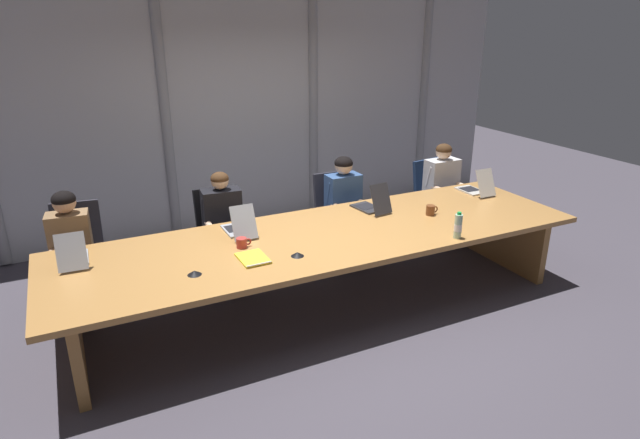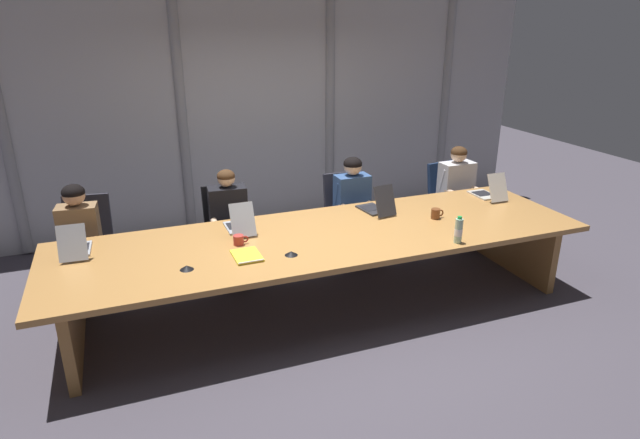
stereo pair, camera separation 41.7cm
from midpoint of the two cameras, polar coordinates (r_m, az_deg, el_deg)
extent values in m
plane|color=#47424C|center=(5.19, 2.86, -9.12)|extent=(15.10, 15.10, 0.00)
cube|color=#B77F42|center=(4.88, 3.00, -1.91)|extent=(4.85, 1.39, 0.05)
cube|color=black|center=(4.91, 2.99, -2.61)|extent=(4.13, 0.10, 0.06)
cube|color=olive|center=(4.70, -22.58, -9.55)|extent=(0.08, 1.19, 0.68)
cube|color=olive|center=(6.17, 21.79, -2.14)|extent=(0.08, 1.19, 0.68)
cube|color=#B2B2B7|center=(6.86, -5.15, 11.85)|extent=(7.55, 0.10, 3.07)
cylinder|color=gray|center=(6.62, -29.25, 9.02)|extent=(0.12, 0.12, 3.01)
cylinder|color=gray|center=(6.62, -12.76, 11.12)|extent=(0.12, 0.12, 3.01)
cylinder|color=gray|center=(7.13, 2.77, 12.25)|extent=(0.12, 0.12, 3.01)
cylinder|color=gray|center=(7.99, 14.68, 12.54)|extent=(0.12, 0.12, 3.01)
cube|color=#A8ADB7|center=(4.89, -22.24, -3.03)|extent=(0.23, 0.32, 0.02)
cube|color=black|center=(4.91, -22.24, -2.82)|extent=(0.19, 0.18, 0.00)
cube|color=#A8ADB7|center=(4.64, -22.60, -2.36)|extent=(0.22, 0.13, 0.28)
cube|color=black|center=(4.64, -22.60, -2.31)|extent=(0.20, 0.11, 0.25)
cube|color=#A8ADB7|center=(5.04, -6.42, -0.85)|extent=(0.22, 0.33, 0.02)
cube|color=black|center=(5.06, -6.50, -0.65)|extent=(0.19, 0.18, 0.00)
cube|color=#A8ADB7|center=(4.78, -5.77, -0.08)|extent=(0.22, 0.13, 0.29)
cube|color=black|center=(4.79, -5.79, -0.04)|extent=(0.20, 0.12, 0.26)
cube|color=#2D2D33|center=(5.53, 7.76, 1.05)|extent=(0.26, 0.35, 0.02)
cube|color=black|center=(5.54, 7.62, 1.22)|extent=(0.21, 0.20, 0.00)
cube|color=#2D2D33|center=(5.32, 9.20, 1.94)|extent=(0.23, 0.14, 0.29)
cube|color=black|center=(5.32, 9.16, 1.97)|extent=(0.21, 0.12, 0.26)
cube|color=beige|center=(6.27, 18.85, 2.48)|extent=(0.22, 0.32, 0.02)
cube|color=black|center=(6.28, 18.72, 2.63)|extent=(0.18, 0.18, 0.00)
cube|color=beige|center=(6.06, 20.31, 3.20)|extent=(0.22, 0.13, 0.29)
cube|color=black|center=(6.06, 20.28, 3.23)|extent=(0.19, 0.11, 0.26)
cube|color=#2D2D38|center=(5.58, -21.44, -3.66)|extent=(0.54, 0.54, 0.08)
cube|color=#2D2D38|center=(5.68, -21.56, -0.07)|extent=(0.44, 0.17, 0.51)
cylinder|color=#262628|center=(5.67, -21.16, -5.57)|extent=(0.05, 0.05, 0.33)
cylinder|color=black|center=(5.75, -20.93, -7.24)|extent=(0.60, 0.60, 0.04)
cube|color=black|center=(5.70, -7.60, -1.84)|extent=(0.48, 0.48, 0.08)
cube|color=black|center=(5.80, -8.26, 1.42)|extent=(0.43, 0.12, 0.47)
cylinder|color=#262628|center=(5.78, -7.50, -3.74)|extent=(0.05, 0.05, 0.33)
cylinder|color=black|center=(5.86, -7.42, -5.40)|extent=(0.60, 0.60, 0.04)
cube|color=#2D2D38|center=(6.13, 4.99, -0.09)|extent=(0.49, 0.49, 0.08)
cube|color=#2D2D38|center=(6.23, 4.24, 2.90)|extent=(0.44, 0.13, 0.46)
cylinder|color=#262628|center=(6.20, 4.93, -1.88)|extent=(0.05, 0.05, 0.33)
cylinder|color=black|center=(6.28, 4.88, -3.45)|extent=(0.60, 0.60, 0.04)
cube|color=navy|center=(6.83, 15.65, 1.40)|extent=(0.55, 0.55, 0.08)
cube|color=navy|center=(6.89, 14.58, 4.04)|extent=(0.44, 0.18, 0.46)
cylinder|color=#262628|center=(6.90, 15.49, -0.22)|extent=(0.05, 0.05, 0.33)
cylinder|color=black|center=(6.96, 15.34, -1.66)|extent=(0.60, 0.60, 0.04)
cube|color=olive|center=(5.46, -22.26, -1.08)|extent=(0.38, 0.26, 0.49)
sphere|color=tan|center=(5.35, -22.77, 2.40)|extent=(0.20, 0.20, 0.20)
ellipsoid|color=black|center=(5.35, -22.80, 2.65)|extent=(0.21, 0.21, 0.15)
cylinder|color=olive|center=(5.43, -20.78, -0.42)|extent=(0.08, 0.14, 0.27)
cylinder|color=tan|center=(5.27, -20.80, -2.40)|extent=(0.09, 0.30, 0.06)
cylinder|color=olive|center=(5.47, -23.89, -0.70)|extent=(0.08, 0.14, 0.27)
cylinder|color=tan|center=(5.32, -24.00, -2.68)|extent=(0.09, 0.30, 0.06)
cylinder|color=#262833|center=(5.37, -21.04, -4.47)|extent=(0.17, 0.41, 0.13)
cylinder|color=#262833|center=(5.30, -20.91, -7.30)|extent=(0.11, 0.11, 0.43)
cylinder|color=#262833|center=(5.40, -23.14, -4.64)|extent=(0.17, 0.41, 0.13)
cylinder|color=#262833|center=(5.33, -23.06, -7.46)|extent=(0.11, 0.11, 0.43)
cube|color=black|center=(5.58, -7.65, 0.90)|extent=(0.40, 0.25, 0.51)
sphere|color=beige|center=(5.47, -7.83, 4.35)|extent=(0.18, 0.18, 0.18)
ellipsoid|color=#472D19|center=(5.46, -7.84, 4.58)|extent=(0.18, 0.18, 0.13)
cylinder|color=black|center=(5.58, -6.04, 1.71)|extent=(0.08, 0.14, 0.27)
cylinder|color=beige|center=(5.42, -5.58, -0.15)|extent=(0.09, 0.30, 0.06)
cylinder|color=black|center=(5.53, -9.35, 1.38)|extent=(0.08, 0.14, 0.27)
cylinder|color=beige|center=(5.38, -8.97, -0.50)|extent=(0.09, 0.30, 0.06)
cylinder|color=#262833|center=(5.51, -6.15, -2.48)|extent=(0.16, 0.41, 0.13)
cylinder|color=#262833|center=(5.43, -5.71, -5.20)|extent=(0.11, 0.11, 0.43)
cylinder|color=#262833|center=(5.48, -8.21, -2.70)|extent=(0.16, 0.41, 0.13)
cylinder|color=#262833|center=(5.41, -7.80, -5.44)|extent=(0.11, 0.11, 0.43)
cube|color=#335184|center=(6.03, 5.41, 2.42)|extent=(0.38, 0.22, 0.49)
sphere|color=beige|center=(5.93, 5.53, 5.66)|extent=(0.20, 0.20, 0.20)
ellipsoid|color=black|center=(5.92, 5.54, 5.90)|extent=(0.21, 0.21, 0.15)
cylinder|color=#335184|center=(6.08, 6.77, 3.09)|extent=(0.07, 0.14, 0.27)
cylinder|color=beige|center=(5.94, 7.67, 1.44)|extent=(0.07, 0.30, 0.06)
cylinder|color=#335184|center=(5.94, 4.06, 2.77)|extent=(0.07, 0.14, 0.27)
cylinder|color=beige|center=(5.80, 4.91, 1.07)|extent=(0.07, 0.30, 0.06)
cylinder|color=#262833|center=(6.00, 7.03, -0.54)|extent=(0.13, 0.40, 0.13)
cylinder|color=#262833|center=(5.93, 7.76, -2.99)|extent=(0.11, 0.11, 0.43)
cylinder|color=#262833|center=(5.91, 5.32, -0.80)|extent=(0.13, 0.40, 0.13)
cylinder|color=#262833|center=(5.84, 6.04, -3.28)|extent=(0.11, 0.11, 0.43)
cube|color=silver|center=(6.73, 16.03, 3.72)|extent=(0.41, 0.22, 0.51)
sphere|color=beige|center=(6.64, 16.33, 6.66)|extent=(0.19, 0.19, 0.19)
ellipsoid|color=#472D19|center=(6.63, 16.35, 6.86)|extent=(0.19, 0.19, 0.14)
cylinder|color=silver|center=(6.81, 17.25, 4.39)|extent=(0.07, 0.14, 0.27)
cylinder|color=beige|center=(6.69, 18.24, 2.93)|extent=(0.07, 0.30, 0.06)
cylinder|color=silver|center=(6.61, 14.88, 4.13)|extent=(0.07, 0.14, 0.27)
cylinder|color=beige|center=(6.48, 15.86, 2.63)|extent=(0.07, 0.30, 0.06)
cylinder|color=#262833|center=(6.72, 17.48, 1.00)|extent=(0.13, 0.40, 0.13)
cylinder|color=#262833|center=(6.67, 18.24, -1.16)|extent=(0.11, 0.11, 0.43)
cylinder|color=#262833|center=(6.60, 16.12, 0.79)|extent=(0.13, 0.40, 0.13)
cylinder|color=#262833|center=(6.54, 16.88, -1.41)|extent=(0.11, 0.11, 0.43)
cylinder|color=#ADD1B2|center=(4.86, 16.93, -1.20)|extent=(0.07, 0.07, 0.22)
cylinder|color=white|center=(4.86, 16.92, -1.32)|extent=(0.07, 0.07, 0.07)
cylinder|color=green|center=(4.82, 17.08, 0.14)|extent=(0.04, 0.04, 0.02)
cylinder|color=brown|center=(5.40, 14.38, 0.57)|extent=(0.09, 0.09, 0.10)
torus|color=brown|center=(5.43, 14.87, 0.64)|extent=(0.07, 0.01, 0.07)
cylinder|color=#B2332D|center=(4.66, -6.14, -2.23)|extent=(0.09, 0.09, 0.09)
torus|color=#B2332D|center=(4.67, -5.47, -2.13)|extent=(0.06, 0.01, 0.06)
cone|color=black|center=(4.44, -0.40, -3.66)|extent=(0.11, 0.11, 0.03)
cone|color=black|center=(4.28, -11.31, -5.09)|extent=(0.11, 0.11, 0.03)
cube|color=yellow|center=(4.44, -5.14, -3.90)|extent=(0.23, 0.30, 0.02)
cylinder|color=silver|center=(4.30, -4.59, -4.54)|extent=(0.21, 0.02, 0.01)
camera|label=1|loc=(0.21, -87.58, 0.91)|focal=30.07mm
camera|label=2|loc=(0.21, 92.42, -0.91)|focal=30.07mm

